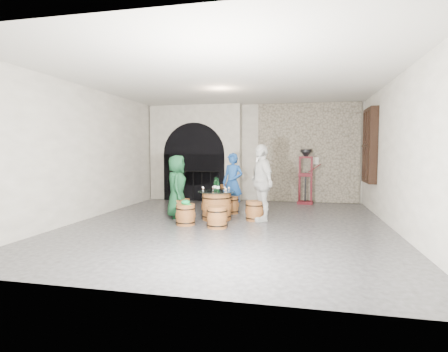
% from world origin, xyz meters
% --- Properties ---
extents(ground, '(8.00, 8.00, 0.00)m').
position_xyz_m(ground, '(0.00, 0.00, 0.00)').
color(ground, '#2A2A2C').
rests_on(ground, ground).
extents(wall_back, '(8.00, 0.00, 8.00)m').
position_xyz_m(wall_back, '(0.00, 4.00, 1.60)').
color(wall_back, beige).
rests_on(wall_back, ground).
extents(wall_front, '(8.00, 0.00, 8.00)m').
position_xyz_m(wall_front, '(0.00, -4.00, 1.60)').
color(wall_front, beige).
rests_on(wall_front, ground).
extents(wall_left, '(0.00, 8.00, 8.00)m').
position_xyz_m(wall_left, '(-3.50, 0.00, 1.60)').
color(wall_left, beige).
rests_on(wall_left, ground).
extents(wall_right, '(0.00, 8.00, 8.00)m').
position_xyz_m(wall_right, '(3.50, 0.00, 1.60)').
color(wall_right, beige).
rests_on(wall_right, ground).
extents(ceiling, '(8.00, 8.00, 0.00)m').
position_xyz_m(ceiling, '(0.00, 0.00, 3.20)').
color(ceiling, beige).
rests_on(ceiling, wall_back).
extents(stone_facing_panel, '(3.20, 0.12, 3.18)m').
position_xyz_m(stone_facing_panel, '(1.80, 3.94, 1.60)').
color(stone_facing_panel, gray).
rests_on(stone_facing_panel, ground).
extents(arched_opening, '(3.10, 0.60, 3.19)m').
position_xyz_m(arched_opening, '(-1.90, 3.74, 1.58)').
color(arched_opening, beige).
rests_on(arched_opening, ground).
extents(shuttered_window, '(0.23, 1.10, 2.00)m').
position_xyz_m(shuttered_window, '(3.38, 2.40, 1.80)').
color(shuttered_window, black).
rests_on(shuttered_window, wall_right).
extents(barrel_table, '(0.89, 0.89, 0.69)m').
position_xyz_m(barrel_table, '(-0.39, 0.47, 0.34)').
color(barrel_table, brown).
rests_on(barrel_table, ground).
extents(barrel_stool_left, '(0.46, 0.46, 0.47)m').
position_xyz_m(barrel_stool_left, '(-1.31, 0.50, 0.23)').
color(barrel_stool_left, brown).
rests_on(barrel_stool_left, ground).
extents(barrel_stool_far, '(0.46, 0.46, 0.47)m').
position_xyz_m(barrel_stool_far, '(-0.23, 1.37, 0.23)').
color(barrel_stool_far, brown).
rests_on(barrel_stool_far, ground).
extents(barrel_stool_right, '(0.46, 0.46, 0.47)m').
position_xyz_m(barrel_stool_right, '(0.52, 0.56, 0.23)').
color(barrel_stool_right, brown).
rests_on(barrel_stool_right, ground).
extents(barrel_stool_near_right, '(0.46, 0.46, 0.47)m').
position_xyz_m(barrel_stool_near_right, '(-0.17, -0.42, 0.23)').
color(barrel_stool_near_right, brown).
rests_on(barrel_stool_near_right, ground).
extents(barrel_stool_near_left, '(0.46, 0.46, 0.47)m').
position_xyz_m(barrel_stool_near_left, '(-0.93, -0.28, 0.23)').
color(barrel_stool_near_left, brown).
rests_on(barrel_stool_near_left, ground).
extents(green_cap, '(0.24, 0.19, 0.11)m').
position_xyz_m(green_cap, '(-0.93, -0.28, 0.51)').
color(green_cap, '#0D9843').
rests_on(green_cap, barrel_stool_near_left).
extents(person_green, '(0.68, 0.86, 1.55)m').
position_xyz_m(person_green, '(-1.41, 0.51, 0.78)').
color(person_green, '#124324').
rests_on(person_green, ground).
extents(person_blue, '(0.67, 0.54, 1.60)m').
position_xyz_m(person_blue, '(-0.20, 1.52, 0.80)').
color(person_blue, navy).
rests_on(person_blue, ground).
extents(person_white, '(0.90, 1.15, 1.82)m').
position_xyz_m(person_white, '(0.67, 0.57, 0.91)').
color(person_white, silver).
rests_on(person_white, ground).
extents(wine_bottle_left, '(0.08, 0.08, 0.32)m').
position_xyz_m(wine_bottle_left, '(-0.44, 0.50, 0.82)').
color(wine_bottle_left, black).
rests_on(wine_bottle_left, barrel_table).
extents(wine_bottle_center, '(0.08, 0.08, 0.32)m').
position_xyz_m(wine_bottle_center, '(-0.34, 0.38, 0.82)').
color(wine_bottle_center, black).
rests_on(wine_bottle_center, barrel_table).
extents(wine_bottle_right, '(0.08, 0.08, 0.32)m').
position_xyz_m(wine_bottle_right, '(-0.43, 0.61, 0.82)').
color(wine_bottle_right, black).
rests_on(wine_bottle_right, barrel_table).
extents(tasting_glass_a, '(0.05, 0.05, 0.10)m').
position_xyz_m(tasting_glass_a, '(-0.71, 0.40, 0.74)').
color(tasting_glass_a, '#AE5721').
rests_on(tasting_glass_a, barrel_table).
extents(tasting_glass_b, '(0.05, 0.05, 0.10)m').
position_xyz_m(tasting_glass_b, '(-0.11, 0.57, 0.74)').
color(tasting_glass_b, '#AE5721').
rests_on(tasting_glass_b, barrel_table).
extents(tasting_glass_c, '(0.05, 0.05, 0.10)m').
position_xyz_m(tasting_glass_c, '(-0.52, 0.62, 0.74)').
color(tasting_glass_c, '#AE5721').
rests_on(tasting_glass_c, barrel_table).
extents(tasting_glass_d, '(0.05, 0.05, 0.10)m').
position_xyz_m(tasting_glass_d, '(-0.23, 0.62, 0.74)').
color(tasting_glass_d, '#AE5721').
rests_on(tasting_glass_d, barrel_table).
extents(tasting_glass_e, '(0.05, 0.05, 0.10)m').
position_xyz_m(tasting_glass_e, '(-0.12, 0.25, 0.74)').
color(tasting_glass_e, '#AE5721').
rests_on(tasting_glass_e, barrel_table).
extents(tasting_glass_f, '(0.05, 0.05, 0.10)m').
position_xyz_m(tasting_glass_f, '(-0.76, 0.53, 0.74)').
color(tasting_glass_f, '#AE5721').
rests_on(tasting_glass_f, barrel_table).
extents(side_barrel, '(0.45, 0.45, 0.60)m').
position_xyz_m(side_barrel, '(-0.70, 3.17, 0.30)').
color(side_barrel, brown).
rests_on(side_barrel, ground).
extents(corking_press, '(0.71, 0.42, 1.71)m').
position_xyz_m(corking_press, '(1.74, 3.51, 0.99)').
color(corking_press, '#530D17').
rests_on(corking_press, ground).
extents(control_box, '(0.18, 0.10, 0.22)m').
position_xyz_m(control_box, '(2.05, 3.86, 1.35)').
color(control_box, silver).
rests_on(control_box, wall_back).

